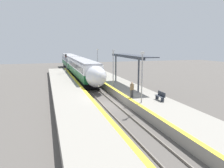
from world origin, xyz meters
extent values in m
plane|color=#56514C|center=(0.00, 0.00, 0.00)|extent=(120.00, 120.00, 0.00)
cube|color=slate|center=(-0.72, 0.00, 0.07)|extent=(0.08, 90.00, 0.15)
cube|color=slate|center=(0.72, 0.00, 0.07)|extent=(0.08, 90.00, 0.15)
cube|color=black|center=(0.00, 17.41, 0.61)|extent=(2.51, 18.05, 0.77)
cube|color=#196633|center=(0.00, 17.41, 1.45)|extent=(2.85, 19.62, 0.91)
cube|color=#196633|center=(0.00, 17.41, 2.06)|extent=(2.87, 19.62, 0.31)
cube|color=silver|center=(0.00, 17.41, 2.90)|extent=(2.85, 19.62, 1.38)
cube|color=black|center=(0.00, 17.41, 2.83)|extent=(2.88, 18.05, 0.76)
cube|color=#9E9EA3|center=(0.00, 17.41, 3.74)|extent=(2.57, 19.62, 0.30)
cylinder|color=black|center=(-0.72, 10.23, 0.43)|extent=(0.12, 0.87, 0.87)
cylinder|color=black|center=(0.72, 10.23, 0.43)|extent=(0.12, 0.87, 0.87)
cylinder|color=black|center=(-0.72, 12.43, 0.43)|extent=(0.12, 0.87, 0.87)
cylinder|color=black|center=(0.72, 12.43, 0.43)|extent=(0.12, 0.87, 0.87)
cylinder|color=black|center=(-0.72, 22.39, 0.43)|extent=(0.12, 0.87, 0.87)
cylinder|color=black|center=(0.72, 22.39, 0.43)|extent=(0.12, 0.87, 0.87)
cylinder|color=black|center=(-0.72, 24.59, 0.43)|extent=(0.12, 0.87, 0.87)
cylinder|color=black|center=(0.72, 24.59, 0.43)|extent=(0.12, 0.87, 0.87)
ellipsoid|color=silver|center=(0.00, 6.30, 2.29)|extent=(2.74, 3.91, 2.85)
ellipsoid|color=black|center=(0.00, 5.81, 2.76)|extent=(2.00, 2.28, 1.45)
sphere|color=#F9F4CC|center=(0.00, 4.83, 1.24)|extent=(0.24, 0.24, 0.24)
cube|color=black|center=(0.00, 37.83, 0.61)|extent=(2.51, 18.05, 0.77)
cube|color=#196633|center=(0.00, 37.83, 1.45)|extent=(2.85, 19.62, 0.91)
cube|color=#196633|center=(0.00, 37.83, 2.06)|extent=(2.87, 19.62, 0.31)
cube|color=silver|center=(0.00, 37.83, 2.90)|extent=(2.85, 19.62, 1.38)
cube|color=black|center=(0.00, 37.83, 2.83)|extent=(2.88, 18.05, 0.76)
cube|color=#9E9EA3|center=(0.00, 37.83, 3.74)|extent=(2.57, 19.62, 0.30)
cylinder|color=black|center=(-0.72, 30.65, 0.43)|extent=(0.12, 0.87, 0.87)
cylinder|color=black|center=(0.72, 30.65, 0.43)|extent=(0.12, 0.87, 0.87)
cylinder|color=black|center=(-0.72, 32.85, 0.43)|extent=(0.12, 0.87, 0.87)
cylinder|color=black|center=(0.72, 32.85, 0.43)|extent=(0.12, 0.87, 0.87)
cylinder|color=black|center=(-0.72, 42.81, 0.43)|extent=(0.12, 0.87, 0.87)
cylinder|color=black|center=(0.72, 42.81, 0.43)|extent=(0.12, 0.87, 0.87)
cylinder|color=black|center=(-0.72, 45.01, 0.43)|extent=(0.12, 0.87, 0.87)
cylinder|color=black|center=(0.72, 45.01, 0.43)|extent=(0.12, 0.87, 0.87)
cube|color=gray|center=(3.91, 0.00, 0.44)|extent=(4.34, 64.00, 0.87)
cube|color=yellow|center=(1.94, 0.00, 0.88)|extent=(0.40, 64.00, 0.01)
cube|color=gray|center=(-3.78, 0.00, 0.44)|extent=(4.09, 64.00, 0.87)
cube|color=yellow|center=(-1.94, 0.00, 0.88)|extent=(0.40, 64.00, 0.01)
cube|color=#2D333D|center=(4.62, -3.30, 1.08)|extent=(0.36, 0.06, 0.42)
cube|color=#2D333D|center=(4.62, -2.21, 1.08)|extent=(0.36, 0.06, 0.42)
cube|color=#2D333D|center=(4.62, -2.76, 1.31)|extent=(0.44, 1.46, 0.03)
cube|color=#2D333D|center=(4.82, -2.76, 1.54)|extent=(0.04, 1.46, 0.44)
cube|color=#333338|center=(2.34, -0.78, 1.29)|extent=(0.28, 0.20, 0.83)
cube|color=#7F6647|center=(2.34, -0.78, 2.04)|extent=(0.36, 0.22, 0.66)
sphere|color=beige|center=(2.34, -0.78, 2.48)|extent=(0.23, 0.23, 0.23)
cylinder|color=#59595E|center=(-2.46, 22.42, 2.00)|extent=(0.14, 0.14, 4.00)
cube|color=black|center=(-2.46, 22.42, 4.35)|extent=(0.28, 0.20, 0.70)
sphere|color=black|center=(-2.46, 22.31, 4.52)|extent=(0.14, 0.14, 0.14)
sphere|color=red|center=(-2.46, 22.31, 4.18)|extent=(0.14, 0.14, 0.14)
cylinder|color=#9E9EA3|center=(2.45, -3.03, 3.24)|extent=(0.12, 0.12, 4.74)
cube|color=silver|center=(2.45, -3.03, 5.74)|extent=(0.36, 0.20, 0.24)
cylinder|color=#9E9EA3|center=(2.45, 6.41, 3.24)|extent=(0.12, 0.12, 4.74)
cube|color=silver|center=(2.45, 6.41, 5.74)|extent=(0.36, 0.20, 0.24)
cylinder|color=#9E9EA3|center=(2.45, 15.84, 3.24)|extent=(0.12, 0.12, 4.74)
cube|color=silver|center=(2.45, 15.84, 5.74)|extent=(0.36, 0.20, 0.24)
cylinder|color=#333842|center=(4.13, 1.58, 2.86)|extent=(0.20, 0.20, 3.97)
cylinder|color=#333842|center=(4.13, 10.41, 2.86)|extent=(0.20, 0.20, 3.97)
cube|color=#333842|center=(4.13, 5.99, 4.95)|extent=(0.24, 11.82, 0.36)
cube|color=#333842|center=(5.03, 5.99, 5.07)|extent=(2.00, 11.82, 0.10)
camera|label=1|loc=(-6.37, -22.13, 6.46)|focal=35.00mm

